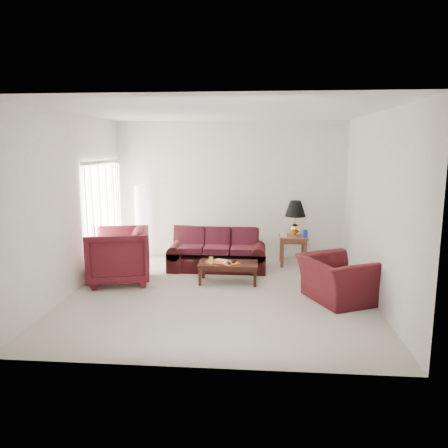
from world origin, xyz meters
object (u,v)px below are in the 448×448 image
at_px(armchair_left, 118,256).
at_px(sofa, 217,250).
at_px(coffee_table, 228,273).
at_px(armchair_right, 337,279).
at_px(end_table, 293,250).
at_px(floor_lamp, 140,222).

bearing_deg(armchair_left, sofa, 105.69).
bearing_deg(coffee_table, armchair_right, -36.47).
distance_m(sofa, armchair_left, 1.97).
xyz_separation_m(armchair_left, armchair_right, (3.80, -0.66, -0.14)).
relative_size(armchair_right, coffee_table, 1.03).
bearing_deg(armchair_left, armchair_right, 66.16).
xyz_separation_m(end_table, armchair_right, (0.55, -2.13, 0.05)).
height_order(sofa, floor_lamp, floor_lamp).
distance_m(floor_lamp, armchair_left, 1.71).
bearing_deg(end_table, armchair_right, -75.58).
bearing_deg(armchair_left, coffee_table, 80.13).
bearing_deg(coffee_table, sofa, 96.27).
relative_size(armchair_left, armchair_right, 1.00).
distance_m(sofa, armchair_right, 2.65).
height_order(armchair_left, armchair_right, armchair_left).
height_order(sofa, end_table, sofa).
xyz_separation_m(sofa, armchair_left, (-1.71, -0.98, 0.10)).
xyz_separation_m(armchair_left, coffee_table, (2.00, 0.15, -0.31)).
distance_m(floor_lamp, armchair_right, 4.52).
height_order(floor_lamp, armchair_left, floor_lamp).
relative_size(end_table, armchair_left, 0.56).
height_order(end_table, armchair_left, armchair_left).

